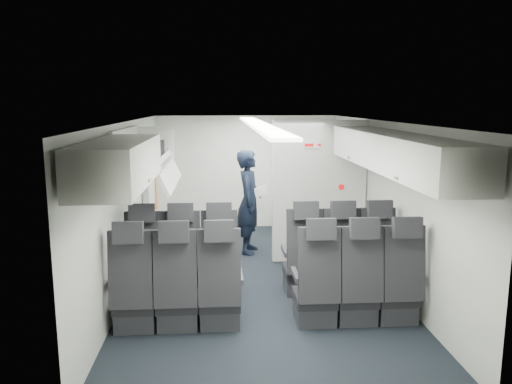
{
  "coord_description": "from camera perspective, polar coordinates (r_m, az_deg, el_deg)",
  "views": [
    {
      "loc": [
        -0.5,
        -6.49,
        2.39
      ],
      "look_at": [
        0.0,
        0.4,
        1.15
      ],
      "focal_mm": 35.0,
      "sensor_mm": 36.0,
      "label": 1
    }
  ],
  "objects": [
    {
      "name": "overhead_bin_left_front_open",
      "position": [
        6.34,
        -12.71,
        4.03
      ],
      "size": [
        0.64,
        1.7,
        0.72
      ],
      "color": "#9E9E93",
      "rests_on": "cabin_shell"
    },
    {
      "name": "overhead_bin_right_front",
      "position": [
        6.54,
        12.81,
        5.28
      ],
      "size": [
        0.53,
        1.7,
        0.4
      ],
      "color": "white",
      "rests_on": "cabin_shell"
    },
    {
      "name": "boarding_door",
      "position": [
        8.24,
        -12.03,
        -0.07
      ],
      "size": [
        0.12,
        1.27,
        1.86
      ],
      "color": "silver",
      "rests_on": "cabin_shell"
    },
    {
      "name": "seat_row_front",
      "position": [
        6.29,
        0.62,
        -8.21
      ],
      "size": [
        3.33,
        0.56,
        1.24
      ],
      "color": "black",
      "rests_on": "cabin_shell"
    },
    {
      "name": "overhead_bin_right_rear",
      "position": [
        4.9,
        18.73,
        3.44
      ],
      "size": [
        0.53,
        1.8,
        0.4
      ],
      "color": "white",
      "rests_on": "cabin_shell"
    },
    {
      "name": "papers",
      "position": [
        7.89,
        0.61,
        0.09
      ],
      "size": [
        0.22,
        0.03,
        0.15
      ],
      "primitive_type": "cube",
      "rotation": [
        0.0,
        0.0,
        0.06
      ],
      "color": "white",
      "rests_on": "flight_attendant"
    },
    {
      "name": "galley_unit",
      "position": [
        9.43,
        4.74,
        1.36
      ],
      "size": [
        0.85,
        0.52,
        1.9
      ],
      "color": "#939399",
      "rests_on": "cabin_shell"
    },
    {
      "name": "cabin_shell",
      "position": [
        6.63,
        0.25,
        -0.83
      ],
      "size": [
        3.41,
        6.01,
        2.16
      ],
      "color": "black",
      "rests_on": "ground"
    },
    {
      "name": "seat_row_mid",
      "position": [
        5.45,
        1.43,
        -11.19
      ],
      "size": [
        3.33,
        0.56,
        1.24
      ],
      "color": "black",
      "rests_on": "cabin_shell"
    },
    {
      "name": "carry_on_bag",
      "position": [
        6.57,
        -12.32,
        4.73
      ],
      "size": [
        0.41,
        0.31,
        0.24
      ],
      "primitive_type": "cube",
      "rotation": [
        0.0,
        0.0,
        -0.08
      ],
      "color": "black",
      "rests_on": "overhead_bin_left_front_open"
    },
    {
      "name": "flight_attendant",
      "position": [
        7.96,
        -0.78,
        -1.11
      ],
      "size": [
        0.51,
        0.67,
        1.66
      ],
      "primitive_type": "imported",
      "rotation": [
        0.0,
        0.0,
        1.37
      ],
      "color": "black",
      "rests_on": "ground"
    },
    {
      "name": "overhead_bin_left_rear",
      "position": [
        4.6,
        -15.41,
        3.22
      ],
      "size": [
        0.53,
        1.8,
        0.4
      ],
      "color": "white",
      "rests_on": "cabin_shell"
    },
    {
      "name": "bulkhead_partition",
      "position": [
        7.55,
        7.22,
        0.08
      ],
      "size": [
        1.4,
        0.15,
        2.13
      ],
      "color": "silver",
      "rests_on": "cabin_shell"
    }
  ]
}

